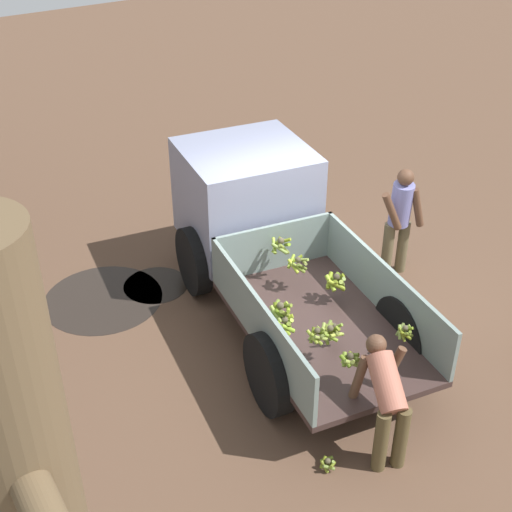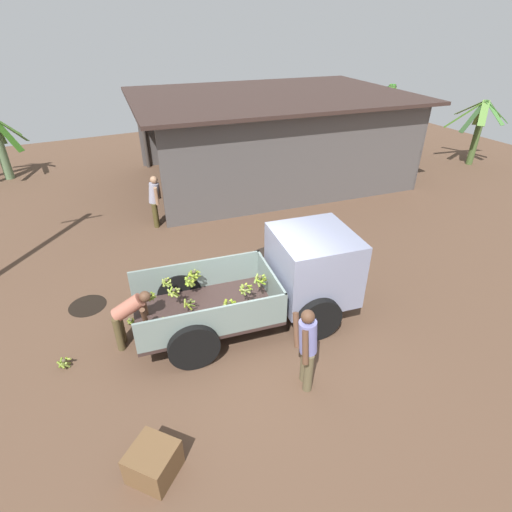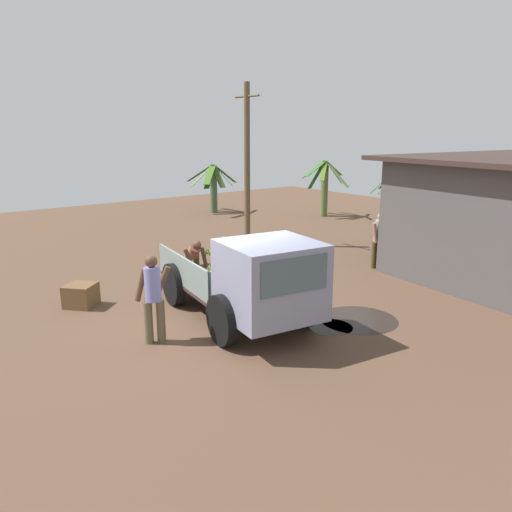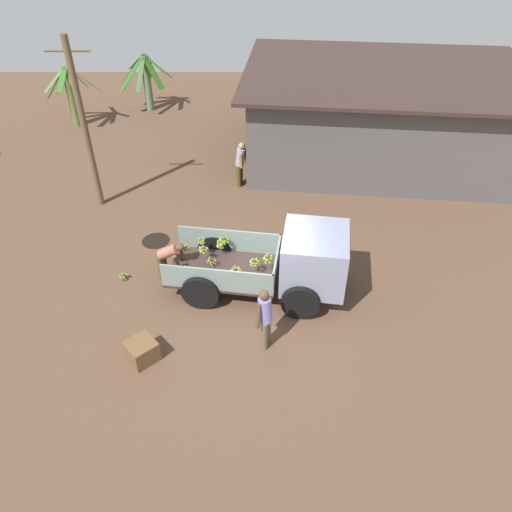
% 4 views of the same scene
% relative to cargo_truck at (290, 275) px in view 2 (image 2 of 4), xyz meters
% --- Properties ---
extents(ground, '(36.00, 36.00, 0.00)m').
position_rel_cargo_truck_xyz_m(ground, '(-0.84, -0.17, -1.03)').
color(ground, brown).
extents(mud_patch_0, '(1.66, 1.66, 0.01)m').
position_rel_cargo_truck_xyz_m(mud_patch_0, '(0.87, 2.05, -1.03)').
color(mud_patch_0, black).
rests_on(mud_patch_0, ground).
extents(mud_patch_1, '(0.93, 0.93, 0.01)m').
position_rel_cargo_truck_xyz_m(mud_patch_1, '(0.78, 1.28, -1.03)').
color(mud_patch_1, black).
rests_on(mud_patch_1, ground).
extents(mud_patch_2, '(0.84, 0.84, 0.01)m').
position_rel_cargo_truck_xyz_m(mud_patch_2, '(-4.00, 2.28, -1.03)').
color(mud_patch_2, black).
rests_on(mud_patch_2, ground).
extents(cargo_truck, '(4.76, 2.49, 1.92)m').
position_rel_cargo_truck_xyz_m(cargo_truck, '(0.00, 0.00, 0.00)').
color(cargo_truck, '#3B2A27').
rests_on(cargo_truck, ground).
extents(warehouse_shed, '(10.94, 8.29, 3.23)m').
position_rel_cargo_truck_xyz_m(warehouse_shed, '(4.24, 7.93, 1.37)').
color(warehouse_shed, '#55504F').
rests_on(warehouse_shed, ground).
extents(banana_palm_1, '(1.91, 2.53, 3.07)m').
position_rel_cargo_truck_xyz_m(banana_palm_1, '(10.37, 8.69, 0.61)').
color(banana_palm_1, '#435B2D').
rests_on(banana_palm_1, ground).
extents(banana_palm_4, '(2.44, 2.32, 2.72)m').
position_rel_cargo_truck_xyz_m(banana_palm_4, '(12.54, 5.49, 0.50)').
color(banana_palm_4, '#49612F').
rests_on(banana_palm_4, ground).
extents(person_foreground_visitor, '(0.46, 0.72, 1.69)m').
position_rel_cargo_truck_xyz_m(person_foreground_visitor, '(-0.77, -1.85, -0.09)').
color(person_foreground_visitor, brown).
rests_on(person_foreground_visitor, ground).
extents(person_worker_loading, '(0.80, 0.71, 1.27)m').
position_rel_cargo_truck_xyz_m(person_worker_loading, '(-3.29, 0.55, -0.27)').
color(person_worker_loading, brown).
rests_on(person_worker_loading, ground).
extents(person_bystander_near_shed, '(0.49, 0.63, 1.63)m').
position_rel_cargo_truck_xyz_m(person_bystander_near_shed, '(-1.50, 5.61, -0.13)').
color(person_bystander_near_shed, '#4A411F').
rests_on(person_bystander_near_shed, ground).
extents(banana_bunch_on_ground_0, '(0.27, 0.27, 0.20)m').
position_rel_cargo_truck_xyz_m(banana_bunch_on_ground_0, '(-4.60, 0.50, -0.91)').
color(banana_bunch_on_ground_0, brown).
rests_on(banana_bunch_on_ground_0, ground).
extents(banana_bunch_on_ground_1, '(0.20, 0.19, 0.15)m').
position_rel_cargo_truck_xyz_m(banana_bunch_on_ground_1, '(-3.22, 1.19, -0.94)').
color(banana_bunch_on_ground_1, brown).
rests_on(banana_bunch_on_ground_1, ground).
extents(wooden_crate_0, '(0.88, 0.88, 0.51)m').
position_rel_cargo_truck_xyz_m(wooden_crate_0, '(-3.58, -2.28, -0.77)').
color(wooden_crate_0, brown).
rests_on(wooden_crate_0, ground).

